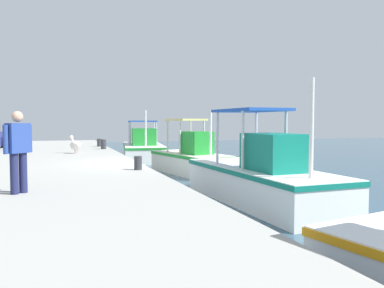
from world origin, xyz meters
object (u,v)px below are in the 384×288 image
Objects in this scene: fishing_boat_nearest at (143,149)px; fishing_boat_third at (261,178)px; fisherman_standing at (18,148)px; mooring_bollard_third at (138,163)px; mooring_bollard_nearest at (99,143)px; fishing_boat_second at (191,159)px; mooring_bollard_second at (104,144)px; pelican at (75,145)px.

fishing_boat_third reaches higher than fishing_boat_nearest.
fisherman_standing is 4.00× the size of mooring_bollard_third.
fishing_boat_third reaches higher than fisherman_standing.
fishing_boat_nearest is at bearing 78.45° from mooring_bollard_nearest.
fisherman_standing is at bearing -21.02° from fishing_boat_nearest.
fishing_boat_second is 9.82m from fisherman_standing.
fishing_boat_second is 9.49× the size of mooring_bollard_second.
fishing_boat_third reaches higher than mooring_bollard_third.
mooring_bollard_second is (-12.58, 3.03, -0.67)m from fisherman_standing.
fishing_boat_nearest is 12.54× the size of mooring_bollard_second.
fishing_boat_second is 11.61× the size of mooring_bollard_third.
fishing_boat_third is 14.65× the size of mooring_bollard_third.
fishing_boat_second is at bearing 23.45° from mooring_bollard_nearest.
fishing_boat_second is 5.37× the size of pelican.
fishing_boat_second is 5.96m from mooring_bollard_second.
fishing_boat_nearest is at bearing -177.73° from fishing_boat_third.
fishing_boat_second is at bearing 178.64° from fishing_boat_third.
mooring_bollard_nearest is at bearing 180.00° from mooring_bollard_third.
mooring_bollard_third is at bearing 135.69° from fisherman_standing.
fishing_boat_third is 6.77× the size of pelican.
fishing_boat_third is at bearing 55.34° from mooring_bollard_third.
mooring_bollard_third is (4.45, -3.17, 0.36)m from fishing_boat_second.
fishing_boat_third is 3.68m from mooring_bollard_third.
pelican is at bearing -118.53° from fishing_boat_second.
fishing_boat_nearest is 7.09× the size of pelican.
fishing_boat_nearest is 3.08m from mooring_bollard_second.
fishing_boat_nearest reaches higher than fishing_boat_second.
fishing_boat_second is 0.79× the size of fishing_boat_third.
mooring_bollard_second is at bearing -165.39° from fishing_boat_third.
mooring_bollard_second is at bearing 0.00° from mooring_bollard_nearest.
mooring_bollard_nearest is 2.28m from mooring_bollard_second.
fishing_boat_second is 7.97m from mooring_bollard_nearest.
fishing_boat_third is 11.95m from mooring_bollard_second.
fishing_boat_third is 6.21m from fisherman_standing.
pelican is at bearing -167.71° from mooring_bollard_third.
fishing_boat_second is at bearing 144.54° from mooring_bollard_third.
fishing_boat_second is at bearing 32.21° from mooring_bollard_second.
mooring_bollard_nearest is at bearing 168.48° from fisherman_standing.
fishing_boat_second reaches higher than mooring_bollard_second.
mooring_bollard_third is (11.24, -2.49, 0.36)m from fishing_boat_nearest.
mooring_bollard_third is at bearing -124.66° from fishing_boat_third.
pelican is 4.99m from mooring_bollard_nearest.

